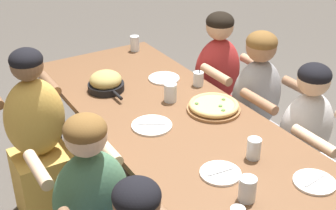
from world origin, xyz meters
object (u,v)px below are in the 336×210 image
(cocktail_glass_blue, at_px, (198,79))
(drinking_glass_a, at_px, (135,44))
(empty_plate_a, at_px, (314,182))
(empty_plate_c, at_px, (152,125))
(drinking_glass_e, at_px, (254,150))
(diner_far_center, at_px, (254,120))
(diner_near_midleft, at_px, (39,145))
(drinking_glass_b, at_px, (247,190))
(diner_far_midleft, at_px, (216,95))
(skillet_bowl, at_px, (106,82))
(pizza_board_main, at_px, (214,106))
(drinking_glass_c, at_px, (170,92))
(empty_plate_d, at_px, (164,78))
(diner_far_midright, at_px, (302,155))
(empty_plate_b, at_px, (220,173))

(cocktail_glass_blue, distance_m, drinking_glass_a, 0.76)
(empty_plate_a, relative_size, cocktail_glass_blue, 1.70)
(empty_plate_c, bearing_deg, drinking_glass_e, 28.15)
(diner_far_center, bearing_deg, empty_plate_a, 64.01)
(drinking_glass_e, relative_size, diner_near_midleft, 0.09)
(drinking_glass_b, distance_m, diner_far_midleft, 1.49)
(skillet_bowl, relative_size, empty_plate_a, 1.72)
(pizza_board_main, distance_m, drinking_glass_a, 1.08)
(drinking_glass_e, bearing_deg, empty_plate_c, -151.85)
(cocktail_glass_blue, distance_m, drinking_glass_c, 0.28)
(empty_plate_d, bearing_deg, diner_far_center, 46.39)
(drinking_glass_b, height_order, diner_far_midright, diner_far_midright)
(drinking_glass_c, relative_size, diner_near_midleft, 0.10)
(empty_plate_a, relative_size, drinking_glass_a, 1.69)
(empty_plate_c, bearing_deg, diner_far_midleft, 120.87)
(empty_plate_c, relative_size, diner_near_midleft, 0.20)
(empty_plate_b, distance_m, diner_far_midright, 0.83)
(empty_plate_b, bearing_deg, drinking_glass_c, 166.05)
(drinking_glass_a, distance_m, drinking_glass_c, 0.87)
(diner_near_midleft, bearing_deg, empty_plate_a, -56.43)
(empty_plate_a, xyz_separation_m, empty_plate_c, (-0.83, -0.39, -0.00))
(empty_plate_b, height_order, cocktail_glass_blue, cocktail_glass_blue)
(drinking_glass_a, bearing_deg, diner_far_center, 20.72)
(drinking_glass_b, xyz_separation_m, diner_near_midleft, (-1.27, -0.55, -0.29))
(empty_plate_c, xyz_separation_m, drinking_glass_a, (-1.05, 0.45, 0.05))
(empty_plate_c, relative_size, drinking_glass_e, 2.08)
(empty_plate_d, distance_m, drinking_glass_e, 1.02)
(empty_plate_c, distance_m, diner_far_midright, 0.94)
(pizza_board_main, distance_m, empty_plate_b, 0.62)
(empty_plate_d, relative_size, drinking_glass_c, 1.82)
(drinking_glass_a, relative_size, diner_near_midleft, 0.10)
(skillet_bowl, xyz_separation_m, drinking_glass_a, (-0.51, 0.47, -0.00))
(empty_plate_c, distance_m, cocktail_glass_blue, 0.60)
(diner_far_midleft, xyz_separation_m, diner_far_midright, (0.86, -0.00, -0.03))
(empty_plate_d, distance_m, diner_far_center, 0.67)
(empty_plate_c, xyz_separation_m, drinking_glass_c, (-0.21, 0.25, 0.05))
(pizza_board_main, bearing_deg, drinking_glass_e, -13.64)
(empty_plate_d, xyz_separation_m, drinking_glass_b, (1.25, -0.33, 0.05))
(empty_plate_b, height_order, drinking_glass_c, drinking_glass_c)
(empty_plate_c, relative_size, diner_far_midleft, 0.20)
(empty_plate_d, bearing_deg, diner_far_midleft, 89.83)
(drinking_glass_a, relative_size, diner_far_midright, 0.11)
(diner_far_center, bearing_deg, drinking_glass_c, -13.81)
(drinking_glass_a, bearing_deg, drinking_glass_e, -6.11)
(drinking_glass_e, distance_m, diner_far_midleft, 1.18)
(pizza_board_main, height_order, drinking_glass_e, drinking_glass_e)
(diner_far_center, bearing_deg, diner_near_midleft, -18.78)
(diner_far_center, bearing_deg, skillet_bowl, -29.51)
(drinking_glass_e, height_order, diner_far_midright, diner_far_midright)
(empty_plate_a, bearing_deg, drinking_glass_e, -160.63)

